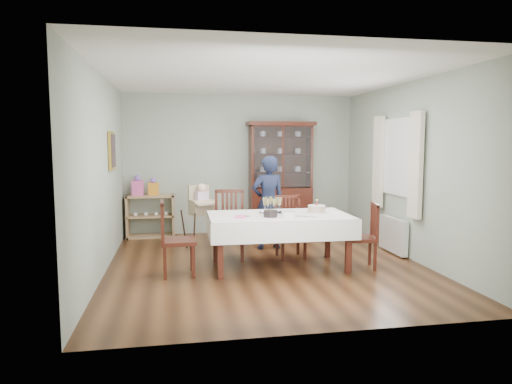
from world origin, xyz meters
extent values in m
plane|color=#593319|center=(0.00, 0.00, 0.00)|extent=(5.00, 5.00, 0.00)
plane|color=#9EAA99|center=(0.00, 2.50, 1.35)|extent=(4.50, 0.00, 4.50)
plane|color=#9EAA99|center=(-2.25, 0.00, 1.35)|extent=(0.00, 5.00, 5.00)
plane|color=#9EAA99|center=(2.25, 0.00, 1.35)|extent=(0.00, 5.00, 5.00)
plane|color=white|center=(0.00, 0.00, 2.70)|extent=(5.00, 5.00, 0.00)
cube|color=#401610|center=(0.16, -0.20, 0.72)|extent=(1.91, 1.08, 0.06)
cube|color=white|center=(0.16, -0.20, 0.76)|extent=(2.02, 1.18, 0.01)
cube|color=#401610|center=(0.75, 2.26, 0.45)|extent=(1.20, 0.45, 0.90)
cube|color=white|center=(0.75, 2.07, 1.50)|extent=(1.12, 0.01, 1.16)
cube|color=#401610|center=(0.75, 2.26, 2.14)|extent=(1.30, 0.48, 0.07)
cube|color=tan|center=(-1.75, 2.28, 0.02)|extent=(0.90, 0.38, 0.04)
cube|color=tan|center=(-1.75, 2.28, 0.40)|extent=(0.90, 0.38, 0.03)
cube|color=tan|center=(-1.75, 2.28, 0.78)|extent=(0.90, 0.38, 0.04)
cube|color=tan|center=(-2.17, 2.28, 0.40)|extent=(0.04, 0.38, 0.80)
cube|color=tan|center=(-1.33, 2.28, 0.40)|extent=(0.04, 0.38, 0.80)
cube|color=gold|center=(-2.22, 0.80, 1.65)|extent=(0.04, 0.48, 0.58)
cube|color=white|center=(2.22, 0.30, 1.55)|extent=(0.04, 1.02, 1.22)
cube|color=silver|center=(2.16, -0.32, 1.45)|extent=(0.07, 0.30, 1.55)
cube|color=silver|center=(2.16, 0.92, 1.45)|extent=(0.07, 0.30, 1.55)
cube|color=white|center=(2.16, 0.30, 0.30)|extent=(0.10, 0.80, 0.55)
cube|color=#401610|center=(-0.48, 0.37, 0.48)|extent=(0.52, 0.52, 0.05)
cube|color=#401610|center=(-0.46, 0.58, 0.77)|extent=(0.45, 0.10, 0.55)
cube|color=#401610|center=(0.46, 0.30, 0.44)|extent=(0.44, 0.44, 0.05)
cube|color=#401610|center=(0.45, 0.49, 0.70)|extent=(0.41, 0.05, 0.50)
cube|color=#401610|center=(-1.25, -0.35, 0.46)|extent=(0.46, 0.46, 0.05)
cube|color=#401610|center=(-1.46, -0.36, 0.74)|extent=(0.05, 0.43, 0.53)
cube|color=#401610|center=(1.29, -0.44, 0.43)|extent=(0.49, 0.49, 0.05)
cube|color=#401610|center=(1.48, -0.48, 0.68)|extent=(0.12, 0.40, 0.49)
imported|color=black|center=(0.24, 0.97, 0.78)|extent=(0.62, 0.46, 1.56)
cube|color=tan|center=(-0.85, 1.12, 0.70)|extent=(0.45, 0.42, 0.26)
cube|color=tan|center=(-0.85, 1.12, 0.92)|extent=(0.36, 0.18, 0.30)
cube|color=tan|center=(-0.85, 1.12, 0.79)|extent=(0.42, 0.29, 0.03)
cube|color=silver|center=(-0.85, 1.12, 0.87)|extent=(0.23, 0.20, 0.19)
sphere|color=beige|center=(-0.85, 1.12, 1.02)|extent=(0.16, 0.16, 0.16)
cylinder|color=silver|center=(0.09, -0.08, 0.77)|extent=(0.37, 0.37, 0.01)
torus|color=silver|center=(0.09, -0.08, 0.78)|extent=(0.38, 0.38, 0.01)
cylinder|color=white|center=(0.73, -0.15, 0.77)|extent=(0.29, 0.29, 0.02)
cylinder|color=brown|center=(0.73, -0.15, 0.82)|extent=(0.25, 0.25, 0.09)
cylinder|color=silver|center=(0.73, -0.15, 0.87)|extent=(0.25, 0.25, 0.01)
cylinder|color=#F24C4C|center=(0.73, -0.15, 0.91)|extent=(0.01, 0.01, 0.07)
sphere|color=yellow|center=(0.73, -0.15, 0.95)|extent=(0.02, 0.02, 0.02)
cylinder|color=black|center=(0.00, -0.37, 0.81)|extent=(0.25, 0.25, 0.09)
cylinder|color=white|center=(0.23, -0.44, 0.80)|extent=(0.21, 0.21, 0.08)
cube|color=#EB56A3|center=(-0.42, -0.35, 0.77)|extent=(0.18, 0.18, 0.02)
cube|color=silver|center=(0.48, -0.47, 0.77)|extent=(0.26, 0.17, 0.01)
cube|color=#EB56A3|center=(-1.97, 2.26, 0.94)|extent=(0.21, 0.14, 0.28)
sphere|color=#E533B2|center=(-1.97, 2.26, 1.12)|extent=(0.11, 0.11, 0.11)
cube|color=orange|center=(-1.68, 2.26, 0.92)|extent=(0.20, 0.16, 0.23)
sphere|color=#E533B2|center=(-1.68, 2.26, 1.08)|extent=(0.11, 0.11, 0.11)
camera|label=1|loc=(-1.27, -6.42, 1.76)|focal=32.00mm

